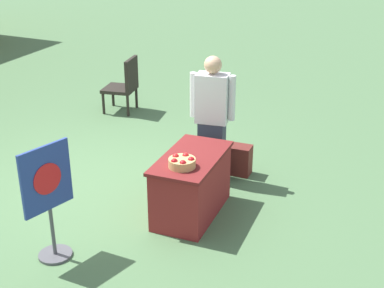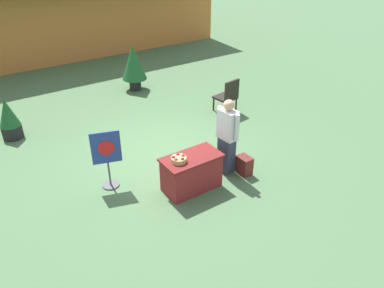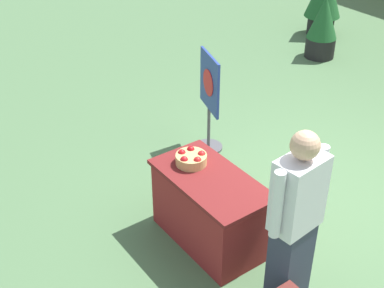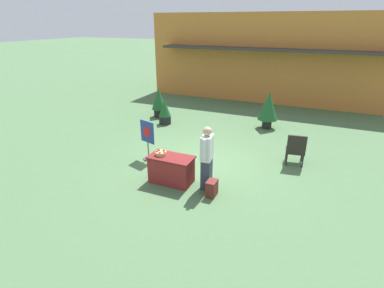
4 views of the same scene
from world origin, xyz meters
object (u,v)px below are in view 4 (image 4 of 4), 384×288
potted_plant_far_right (159,101)px  potted_plant_near_left (268,107)px  person_visitor (207,158)px  potted_plant_near_right (165,112)px  display_table (171,169)px  apple_basket (161,153)px  patio_chair (296,149)px  backpack (212,188)px  poster_board (148,139)px

potted_plant_far_right → potted_plant_near_left: 4.90m
potted_plant_far_right → person_visitor: bearing=-49.8°
potted_plant_near_right → display_table: bearing=-59.5°
apple_basket → person_visitor: (1.30, 0.10, 0.06)m
potted_plant_near_right → potted_plant_near_left: potted_plant_near_left is taller
apple_basket → person_visitor: 1.30m
person_visitor → potted_plant_near_right: 5.61m
patio_chair → backpack: bearing=139.6°
potted_plant_far_right → potted_plant_near_left: (4.88, 0.39, 0.17)m
potted_plant_far_right → potted_plant_near_left: size_ratio=0.87×
display_table → patio_chair: patio_chair is taller
potted_plant_near_right → patio_chair: bearing=-19.0°
backpack → potted_plant_near_right: (-3.85, 4.62, 0.33)m
patio_chair → potted_plant_near_left: bearing=16.8°
patio_chair → potted_plant_far_right: potted_plant_far_right is taller
apple_basket → poster_board: bearing=135.7°
apple_basket → poster_board: poster_board is taller
apple_basket → backpack: 1.69m
apple_basket → person_visitor: size_ratio=0.18×
person_visitor → patio_chair: size_ratio=1.71×
person_visitor → poster_board: (-2.36, 0.93, -0.18)m
potted_plant_near_right → apple_basket: bearing=-62.6°
poster_board → potted_plant_near_right: size_ratio=1.19×
display_table → potted_plant_near_left: (1.55, 5.61, 0.51)m
poster_board → potted_plant_near_left: (2.92, 4.58, 0.20)m
potted_plant_near_right → potted_plant_near_left: 4.33m
apple_basket → backpack: size_ratio=0.73×
display_table → person_visitor: bearing=5.6°
person_visitor → potted_plant_far_right: 6.70m
backpack → potted_plant_far_right: 7.13m
poster_board → potted_plant_far_right: potted_plant_far_right is taller
backpack → potted_plant_far_right: bearing=130.2°
display_table → potted_plant_near_left: potted_plant_near_left is taller
patio_chair → potted_plant_near_right: 5.90m
person_visitor → potted_plant_near_left: 5.54m
display_table → person_visitor: person_visitor is taller
potted_plant_near_left → potted_plant_near_right: bearing=-163.8°
backpack → potted_plant_near_left: size_ratio=0.28×
person_visitor → apple_basket: bearing=-1.0°
apple_basket → person_visitor: person_visitor is taller
display_table → backpack: display_table is taller
person_visitor → poster_board: bearing=-27.2°
person_visitor → poster_board: 2.54m
display_table → potted_plant_near_left: bearing=74.5°
apple_basket → backpack: bearing=-7.6°
display_table → backpack: size_ratio=2.91×
person_visitor → backpack: person_visitor is taller
person_visitor → potted_plant_near_left: size_ratio=1.13×
apple_basket → potted_plant_near_left: potted_plant_near_left is taller
person_visitor → patio_chair: bearing=-135.5°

